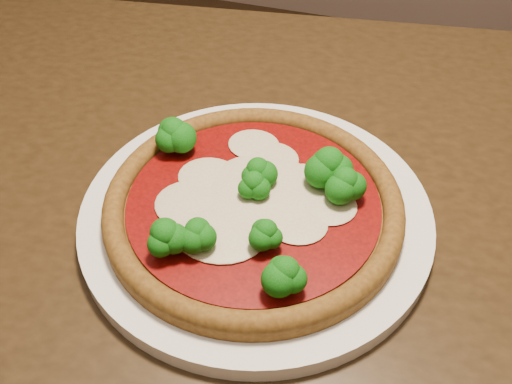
% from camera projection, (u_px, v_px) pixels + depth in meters
% --- Properties ---
extents(dining_table, '(1.17, 0.89, 0.75)m').
position_uv_depth(dining_table, '(308.00, 252.00, 0.69)').
color(dining_table, black).
rests_on(dining_table, floor).
extents(plate, '(0.35, 0.35, 0.02)m').
position_uv_depth(plate, '(256.00, 214.00, 0.57)').
color(plate, silver).
rests_on(plate, dining_table).
extents(pizza, '(0.29, 0.29, 0.06)m').
position_uv_depth(pizza, '(255.00, 201.00, 0.55)').
color(pizza, brown).
rests_on(pizza, plate).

